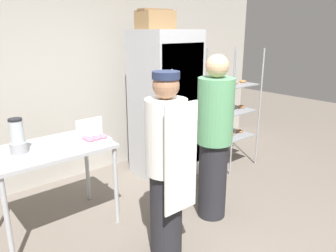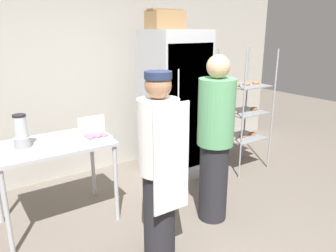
% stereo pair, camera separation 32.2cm
% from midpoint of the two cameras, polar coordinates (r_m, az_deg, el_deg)
% --- Properties ---
extents(ground_plane, '(14.00, 14.00, 0.00)m').
position_cam_midpoint_polar(ground_plane, '(3.22, 7.32, -20.58)').
color(ground_plane, '#6B6056').
extents(back_wall, '(6.40, 0.12, 2.81)m').
position_cam_midpoint_polar(back_wall, '(4.59, -15.23, 9.39)').
color(back_wall, '#ADA89E').
rests_on(back_wall, ground_plane).
extents(refrigerator, '(0.73, 0.73, 1.93)m').
position_cam_midpoint_polar(refrigerator, '(4.33, -2.57, 3.63)').
color(refrigerator, '#ADAFB5').
rests_on(refrigerator, ground_plane).
extents(baking_rack, '(0.61, 0.51, 1.69)m').
position_cam_midpoint_polar(baking_rack, '(4.71, 9.29, 2.81)').
color(baking_rack, '#93969B').
rests_on(baking_rack, ground_plane).
extents(prep_counter, '(1.11, 0.71, 0.86)m').
position_cam_midpoint_polar(prep_counter, '(3.37, -22.42, -5.04)').
color(prep_counter, '#ADAFB5').
rests_on(prep_counter, ground_plane).
extents(donut_box, '(0.28, 0.19, 0.23)m').
position_cam_midpoint_polar(donut_box, '(3.29, -15.51, -2.21)').
color(donut_box, white).
rests_on(donut_box, prep_counter).
extents(blender_pitcher, '(0.15, 0.15, 0.32)m').
position_cam_midpoint_polar(blender_pitcher, '(3.27, -27.37, -1.89)').
color(blender_pitcher, '#99999E').
rests_on(blender_pitcher, prep_counter).
extents(cardboard_storage_box, '(0.44, 0.30, 0.24)m').
position_cam_midpoint_polar(cardboard_storage_box, '(4.25, -4.48, 18.01)').
color(cardboard_storage_box, '#937047').
rests_on(cardboard_storage_box, refrigerator).
extents(person_baker, '(0.34, 0.36, 1.63)m').
position_cam_midpoint_polar(person_baker, '(2.73, -3.66, -6.99)').
color(person_baker, '#232328').
rests_on(person_baker, ground_plane).
extents(person_customer, '(0.36, 0.36, 1.71)m').
position_cam_midpoint_polar(person_customer, '(3.32, 5.32, -2.20)').
color(person_customer, '#232328').
rests_on(person_customer, ground_plane).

